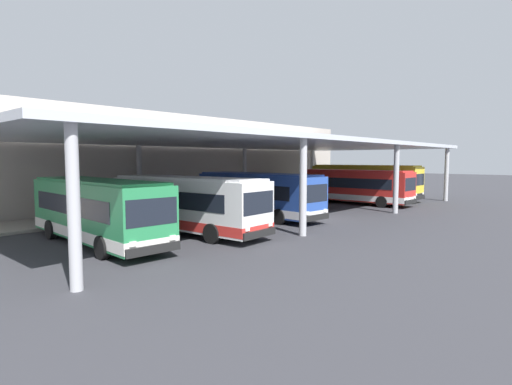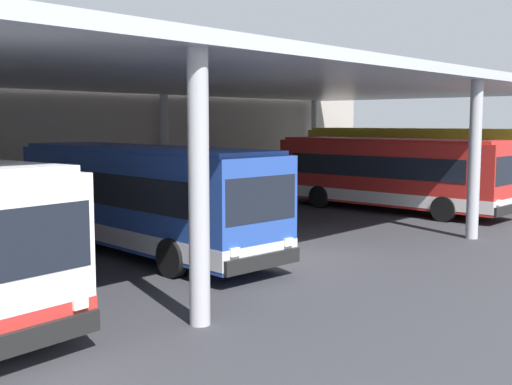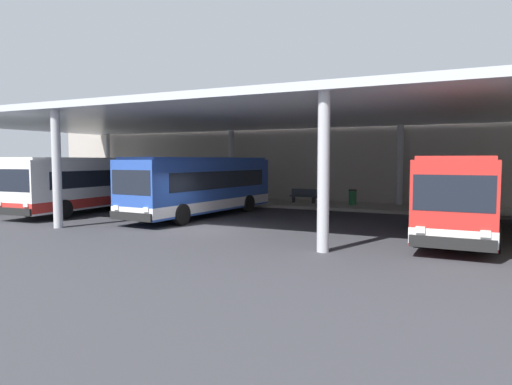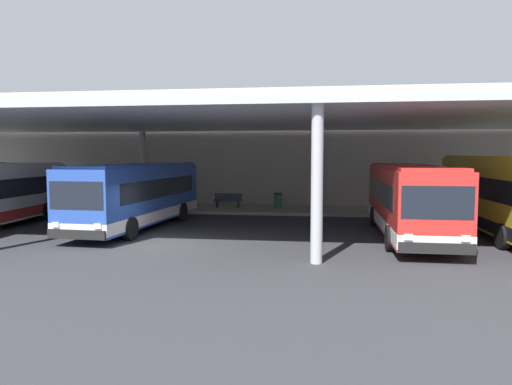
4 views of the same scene
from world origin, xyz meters
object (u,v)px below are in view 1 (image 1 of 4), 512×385
at_px(bus_nearest_bay, 97,210).
at_px(bus_second_bay, 186,204).
at_px(bus_middle_bay, 257,194).
at_px(trash_bin, 238,196).
at_px(bus_departing, 364,182).
at_px(bench_waiting, 213,198).
at_px(bus_far_bay, 355,186).

bearing_deg(bus_nearest_bay, bus_second_bay, -10.77).
height_order(bus_middle_bay, trash_bin, bus_middle_bay).
distance_m(bus_second_bay, bus_middle_bay, 7.21).
relative_size(bus_departing, bench_waiting, 6.30).
distance_m(bus_middle_bay, trash_bin, 10.14).
distance_m(bus_second_bay, bus_far_bay, 19.95).
bearing_deg(bus_middle_bay, bench_waiting, 69.62).
relative_size(bus_departing, trash_bin, 11.57).
bearing_deg(trash_bin, bus_second_bay, -146.26).
relative_size(bus_nearest_bay, bus_middle_bay, 1.00).
relative_size(bus_middle_bay, trash_bin, 10.89).
height_order(bus_nearest_bay, bus_second_bay, same).
bearing_deg(bus_middle_bay, trash_bin, 51.92).
relative_size(bus_middle_bay, bus_departing, 0.94).
xyz_separation_m(bus_nearest_bay, bus_middle_bay, (11.95, 0.07, 0.00)).
bearing_deg(bus_second_bay, bus_far_bay, 0.36).
bearing_deg(bench_waiting, bus_departing, -28.14).
relative_size(bus_nearest_bay, bus_second_bay, 1.00).
bearing_deg(bench_waiting, trash_bin, 0.70).
bearing_deg(trash_bin, bus_departing, -35.02).
distance_m(bus_middle_bay, bus_far_bay, 12.83).
xyz_separation_m(bench_waiting, trash_bin, (3.29, 0.04, 0.01)).
height_order(bench_waiting, trash_bin, trash_bin).
height_order(bus_nearest_bay, trash_bin, bus_nearest_bay).
height_order(bus_nearest_bay, bus_far_bay, same).
distance_m(bus_far_bay, bus_departing, 4.44).
xyz_separation_m(bus_middle_bay, bus_far_bay, (12.80, -0.86, 0.00)).
bearing_deg(bus_second_bay, trash_bin, 33.74).
xyz_separation_m(bus_second_bay, bus_far_bay, (19.95, 0.12, 0.00)).
distance_m(bus_nearest_bay, bus_departing, 29.02).
xyz_separation_m(bus_departing, trash_bin, (-10.84, 7.60, -1.16)).
xyz_separation_m(bus_second_bay, bench_waiting, (10.08, 8.89, -0.99)).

